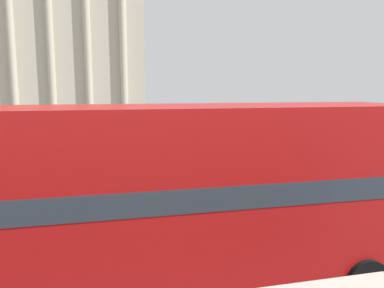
# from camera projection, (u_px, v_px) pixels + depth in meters

# --- Properties ---
(double_decker_bus) EXTENTS (11.16, 2.66, 4.11)m
(double_decker_bus) POSITION_uv_depth(u_px,v_px,m) (155.00, 195.00, 7.67)
(double_decker_bus) COLOR black
(double_decker_bus) RESTS_ON ground_plane
(plaza_building_left) EXTENTS (28.12, 12.24, 25.96)m
(plaza_building_left) POSITION_uv_depth(u_px,v_px,m) (37.00, 25.00, 50.39)
(plaza_building_left) COLOR beige
(plaza_building_left) RESTS_ON ground_plane
(traffic_light_near) EXTENTS (0.42, 0.24, 3.85)m
(traffic_light_near) POSITION_uv_depth(u_px,v_px,m) (102.00, 147.00, 12.59)
(traffic_light_near) COLOR black
(traffic_light_near) RESTS_ON ground_plane
(traffic_light_mid) EXTENTS (0.42, 0.24, 3.21)m
(traffic_light_mid) POSITION_uv_depth(u_px,v_px,m) (137.00, 130.00, 21.46)
(traffic_light_mid) COLOR black
(traffic_light_mid) RESTS_ON ground_plane
(car_maroon) EXTENTS (4.20, 1.93, 1.35)m
(car_maroon) POSITION_uv_depth(u_px,v_px,m) (213.00, 165.00, 18.52)
(car_maroon) COLOR black
(car_maroon) RESTS_ON ground_plane
(car_navy) EXTENTS (4.20, 1.93, 1.35)m
(car_navy) POSITION_uv_depth(u_px,v_px,m) (52.00, 137.00, 29.47)
(car_navy) COLOR black
(car_navy) RESTS_ON ground_plane
(pedestrian_red) EXTENTS (0.32, 0.32, 1.67)m
(pedestrian_red) POSITION_uv_depth(u_px,v_px,m) (14.00, 136.00, 27.86)
(pedestrian_red) COLOR #282B33
(pedestrian_red) RESTS_ON ground_plane
(pedestrian_olive) EXTENTS (0.32, 0.32, 1.72)m
(pedestrian_olive) POSITION_uv_depth(u_px,v_px,m) (265.00, 157.00, 19.10)
(pedestrian_olive) COLOR #282B33
(pedestrian_olive) RESTS_ON ground_plane
(pedestrian_blue) EXTENTS (0.32, 0.32, 1.76)m
(pedestrian_blue) POSITION_uv_depth(u_px,v_px,m) (182.00, 125.00, 35.67)
(pedestrian_blue) COLOR #282B33
(pedestrian_blue) RESTS_ON ground_plane
(pedestrian_black) EXTENTS (0.32, 0.32, 1.69)m
(pedestrian_black) POSITION_uv_depth(u_px,v_px,m) (179.00, 136.00, 27.96)
(pedestrian_black) COLOR #282B33
(pedestrian_black) RESTS_ON ground_plane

